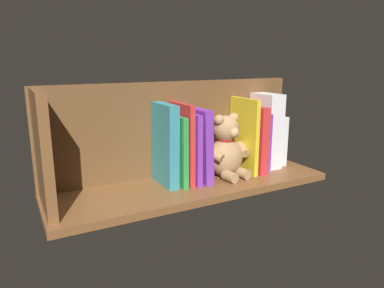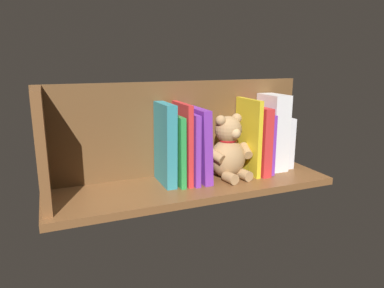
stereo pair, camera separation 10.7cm
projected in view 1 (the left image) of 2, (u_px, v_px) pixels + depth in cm
name	position (u px, v px, depth cm)	size (l,w,h in cm)	color
ground_plane	(192.00, 186.00, 110.38)	(87.68, 26.45, 2.20)	brown
shelf_back_panel	(176.00, 128.00, 115.93)	(87.68, 1.50, 30.51)	brown
shelf_side_divider	(43.00, 151.00, 87.34)	(2.40, 20.45, 30.51)	brown
book_0	(275.00, 140.00, 128.93)	(3.04, 10.24, 17.60)	silver
dictionary_thick_white	(266.00, 130.00, 124.68)	(6.09, 12.03, 25.81)	white
book_1	(257.00, 140.00, 122.58)	(1.36, 13.98, 19.93)	purple
book_2	(251.00, 138.00, 120.39)	(3.06, 15.30, 22.30)	red
book_3	(244.00, 135.00, 118.96)	(1.48, 14.73, 24.89)	yellow
teddy_bear	(226.00, 149.00, 114.37)	(16.50, 14.48, 20.59)	tan
book_4	(198.00, 144.00, 110.79)	(2.70, 15.18, 22.82)	purple
book_5	(189.00, 147.00, 109.62)	(1.65, 15.12, 21.67)	purple
book_6	(182.00, 143.00, 108.50)	(1.62, 14.41, 24.61)	red
book_7	(175.00, 150.00, 107.71)	(1.60, 14.67, 21.18)	green
book_8	(165.00, 145.00, 106.35)	(3.14, 13.56, 24.73)	teal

